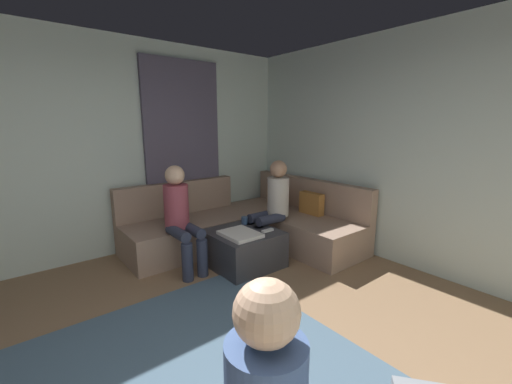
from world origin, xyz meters
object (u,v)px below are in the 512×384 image
object	(u,v)px
person_on_couch_side	(181,214)
coffee_mug	(244,220)
person_on_couch_back	(272,203)
ottoman	(244,248)
game_remote	(268,230)
sectional_couch	(250,224)

from	to	relation	value
person_on_couch_side	coffee_mug	bearing A→B (deg)	169.74
person_on_couch_back	ottoman	bearing A→B (deg)	100.60
ottoman	game_remote	bearing A→B (deg)	50.71
ottoman	sectional_couch	bearing A→B (deg)	136.42
game_remote	person_on_couch_side	bearing A→B (deg)	-123.19
game_remote	coffee_mug	bearing A→B (deg)	-174.29
game_remote	person_on_couch_back	distance (m)	0.48
ottoman	coffee_mug	bearing A→B (deg)	140.71
coffee_mug	person_on_couch_side	xyz separation A→B (m)	(-0.14, -0.79, 0.19)
coffee_mug	person_on_couch_side	size ratio (longest dim) A/B	0.08
sectional_couch	coffee_mug	bearing A→B (deg)	-46.46
coffee_mug	game_remote	distance (m)	0.40
sectional_couch	ottoman	size ratio (longest dim) A/B	3.36
sectional_couch	person_on_couch_side	world-z (taller)	person_on_couch_side
ottoman	game_remote	world-z (taller)	game_remote
sectional_couch	person_on_couch_back	distance (m)	0.56
ottoman	person_on_couch_back	xyz separation A→B (m)	(-0.10, 0.54, 0.45)
game_remote	person_on_couch_back	world-z (taller)	person_on_couch_back
coffee_mug	sectional_couch	bearing A→B (deg)	133.54
ottoman	person_on_couch_back	size ratio (longest dim) A/B	0.63
game_remote	person_on_couch_side	distance (m)	1.02
sectional_couch	person_on_couch_side	xyz separation A→B (m)	(0.15, -1.10, 0.38)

